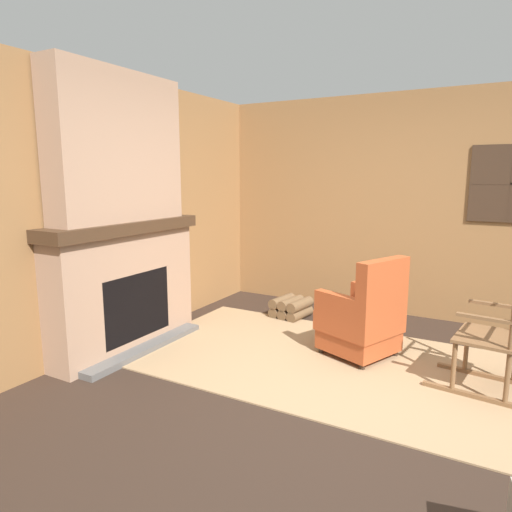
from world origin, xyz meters
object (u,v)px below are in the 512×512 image
Objects in this scene: armchair at (363,320)px; firewood_stack at (291,307)px; rocking_chair at (493,341)px; storage_case at (164,209)px; oil_lamp_vase at (98,213)px.

firewood_stack is (-1.08, 0.77, -0.24)m from armchair.
armchair is at bearing -3.31° from rocking_chair.
armchair is 3.43× the size of storage_case.
firewood_stack is at bearing -13.30° from armchair.
storage_case is (-3.17, -0.05, 0.90)m from rocking_chair.
oil_lamp_vase reaches higher than storage_case.
oil_lamp_vase reaches higher than firewood_stack.
oil_lamp_vase is (-1.03, -1.90, 1.21)m from firewood_stack.
storage_case is (-2.11, -0.24, 0.95)m from armchair.
rocking_chair is (1.06, -0.19, 0.05)m from armchair.
oil_lamp_vase is (-3.17, -0.94, 0.92)m from rocking_chair.
armchair is 2.07× the size of firewood_stack.
firewood_stack is 1.79× the size of oil_lamp_vase.
armchair is 1.35m from firewood_stack.
rocking_chair is at bearing -167.97° from armchair.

